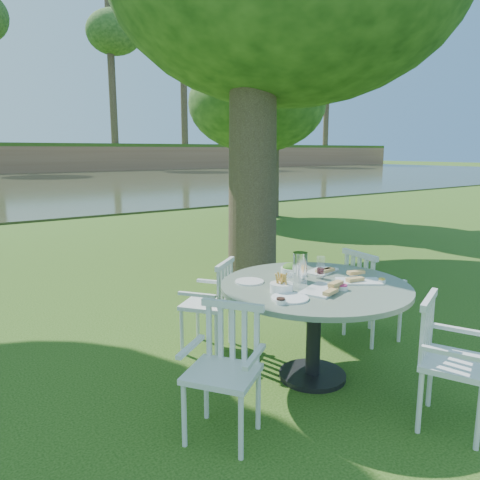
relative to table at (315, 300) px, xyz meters
name	(u,v)px	position (x,y,z in m)	size (l,w,h in m)	color
ground	(250,314)	(0.50, 1.55, -0.68)	(140.00, 140.00, 0.00)	#1D3E0C
table	(315,300)	(0.00, 0.00, 0.00)	(1.53, 1.53, 0.82)	black
chair_ne	(366,289)	(0.98, 0.28, -0.14)	(0.48, 0.51, 0.91)	white
chair_nw	(215,298)	(-0.36, 0.96, -0.16)	(0.60, 0.59, 0.87)	white
chair_sw	(227,359)	(-1.00, -0.21, -0.16)	(0.59, 0.60, 0.88)	white
chair_se	(442,351)	(0.25, -0.99, -0.15)	(0.59, 0.57, 0.90)	white
tableware	(303,277)	(-0.06, 0.08, 0.19)	(1.13, 0.82, 0.24)	white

